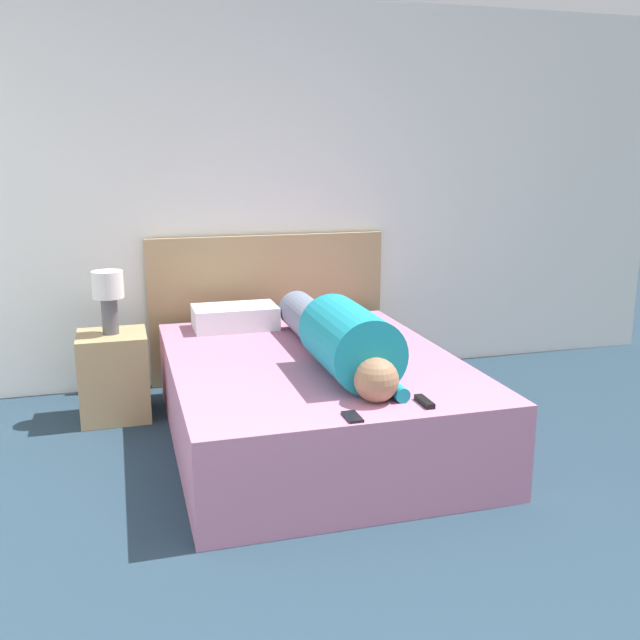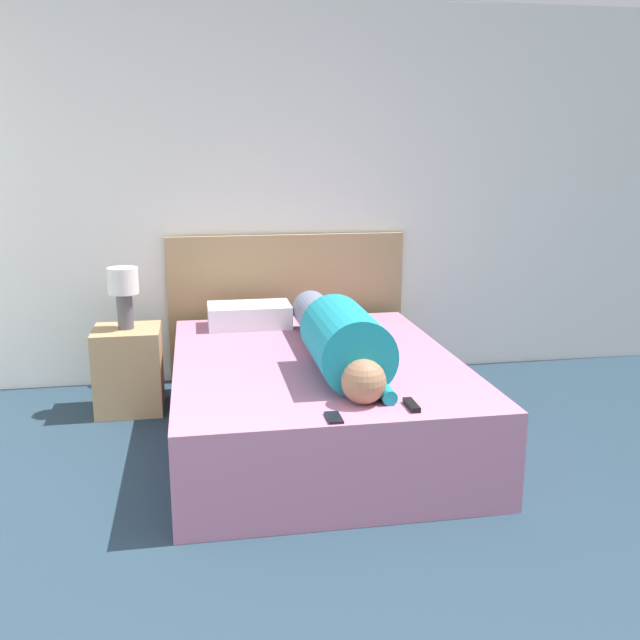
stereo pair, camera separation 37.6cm
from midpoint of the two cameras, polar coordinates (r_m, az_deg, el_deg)
wall_back at (r=5.06m, az=0.25°, el=9.94°), size 6.14×0.06×2.60m
bed at (r=4.05m, az=2.29°, el=-6.31°), size 1.55×2.05×0.48m
headboard at (r=5.08m, az=-0.51°, el=1.03°), size 1.67×0.04×1.03m
nightstand at (r=4.59m, az=-12.81°, el=-3.91°), size 0.41×0.39×0.53m
table_lamp at (r=4.47m, az=-13.15°, el=2.40°), size 0.18×0.18×0.38m
person_lying at (r=3.78m, az=4.32°, el=-1.45°), size 0.37×1.61×0.37m
pillow_near_headboard at (r=4.66m, az=-3.39°, el=0.36°), size 0.53×0.32×0.15m
tv_remote at (r=3.26m, az=10.66°, el=-6.76°), size 0.04×0.15×0.02m
cell_phone at (r=3.09m, az=4.63°, el=-7.86°), size 0.06×0.13×0.01m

